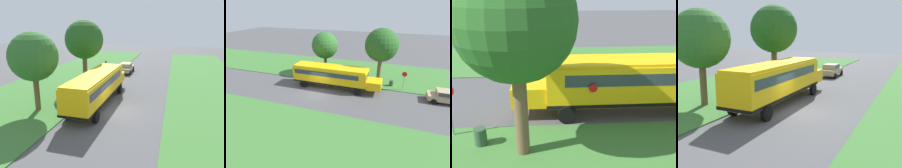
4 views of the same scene
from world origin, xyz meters
TOP-DOWN VIEW (x-y plane):
  - ground_plane at (0.00, 0.00)m, footprint 120.00×120.00m
  - grass_verge at (-10.00, 0.00)m, footprint 12.00×80.00m
  - grass_far_side at (9.00, 0.00)m, footprint 10.00×80.00m
  - school_bus at (-2.43, 1.39)m, footprint 2.85×12.42m
  - car_tan_nearest at (-2.80, 15.98)m, footprint 2.02×4.40m
  - oak_tree_beside_bus at (-7.16, -1.46)m, footprint 4.25×4.25m
  - oak_tree_roadside_mid at (-6.14, 7.49)m, footprint 4.69×4.69m
  - stop_sign at (-4.60, 10.97)m, footprint 0.08×0.68m
  - trash_bin at (-5.53, 9.42)m, footprint 0.56×0.56m

SIDE VIEW (x-z plane):
  - ground_plane at x=0.00m, z-range 0.00..0.00m
  - grass_far_side at x=9.00m, z-range 0.00..0.07m
  - grass_verge at x=-10.00m, z-range 0.00..0.08m
  - trash_bin at x=-5.53m, z-range 0.00..0.90m
  - car_tan_nearest at x=-2.80m, z-range 0.10..1.66m
  - stop_sign at x=-4.60m, z-range 0.37..3.11m
  - school_bus at x=-2.43m, z-range 0.34..3.50m
  - oak_tree_beside_bus at x=-7.16m, z-range 1.33..8.37m
  - oak_tree_roadside_mid at x=-6.14m, z-range 1.74..9.83m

